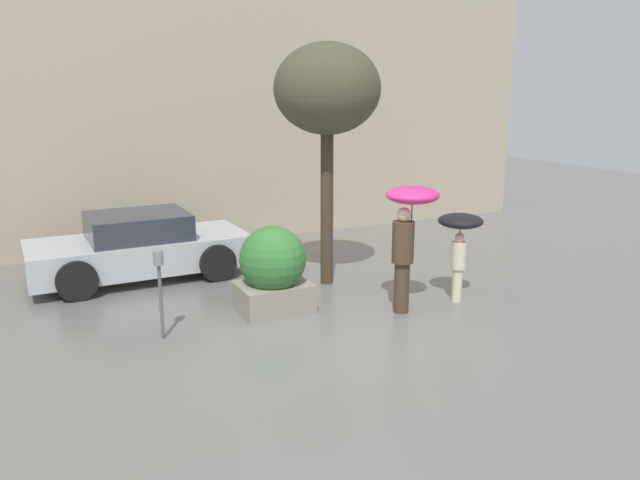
# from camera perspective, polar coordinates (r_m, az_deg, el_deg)

# --- Properties ---
(ground_plane) EXTENTS (40.00, 40.00, 0.00)m
(ground_plane) POSITION_cam_1_polar(r_m,az_deg,el_deg) (9.03, 1.17, -9.05)
(ground_plane) COLOR slate
(building_facade) EXTENTS (18.00, 0.30, 6.00)m
(building_facade) POSITION_cam_1_polar(r_m,az_deg,el_deg) (14.41, -11.14, 11.46)
(building_facade) COLOR #B7A88E
(building_facade) RESTS_ON ground
(planter_box) EXTENTS (1.14, 1.06, 1.40)m
(planter_box) POSITION_cam_1_polar(r_m,az_deg,el_deg) (9.93, -4.33, -2.75)
(planter_box) COLOR gray
(planter_box) RESTS_ON ground
(person_adult) EXTENTS (0.83, 0.83, 2.02)m
(person_adult) POSITION_cam_1_polar(r_m,az_deg,el_deg) (9.81, 8.07, 1.72)
(person_adult) COLOR #473323
(person_adult) RESTS_ON ground
(person_child) EXTENTS (0.74, 0.74, 1.48)m
(person_child) POSITION_cam_1_polar(r_m,az_deg,el_deg) (10.58, 12.68, 0.71)
(person_child) COLOR beige
(person_child) RESTS_ON ground
(parked_car_near) EXTENTS (3.99, 1.99, 1.24)m
(parked_car_near) POSITION_cam_1_polar(r_m,az_deg,el_deg) (12.21, -16.19, -0.66)
(parked_car_near) COLOR #B7BCC1
(parked_car_near) RESTS_ON ground
(street_tree) EXTENTS (1.85, 1.85, 4.28)m
(street_tree) POSITION_cam_1_polar(r_m,az_deg,el_deg) (11.01, 0.66, 13.38)
(street_tree) COLOR #423323
(street_tree) RESTS_ON ground
(parking_meter) EXTENTS (0.14, 0.14, 1.30)m
(parking_meter) POSITION_cam_1_polar(r_m,az_deg,el_deg) (9.02, -14.48, -3.24)
(parking_meter) COLOR #595B60
(parking_meter) RESTS_ON ground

